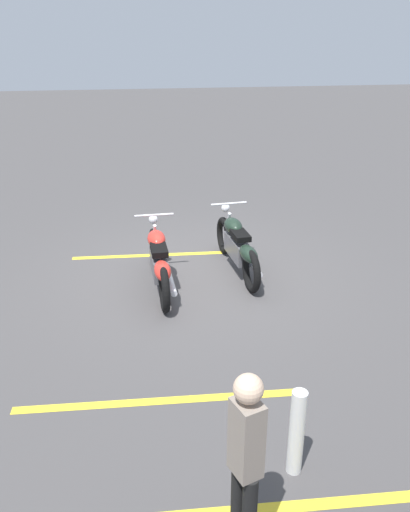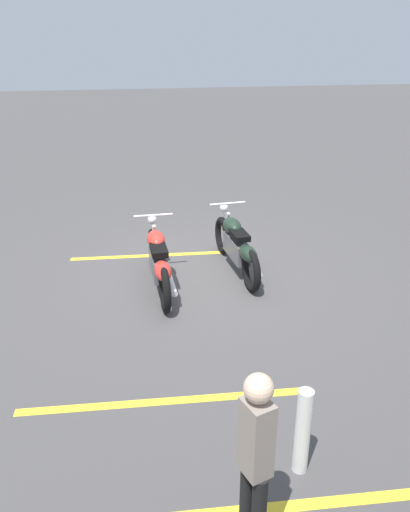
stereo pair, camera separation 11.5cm
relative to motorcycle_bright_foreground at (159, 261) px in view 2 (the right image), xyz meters
name	(u,v)px [view 2 (the right image)]	position (x,y,z in m)	size (l,w,h in m)	color
ground_plane	(197,273)	(-0.43, 0.66, -0.46)	(60.00, 60.00, 0.00)	#474444
motorcycle_bright_foreground	(159,261)	(0.00, 0.00, 0.00)	(2.23, 0.62, 1.04)	black
motorcycle_dark_foreground	(237,246)	(-0.39, 1.33, 0.00)	(2.23, 0.62, 1.04)	black
bystander_near_row	(255,458)	(4.56, 0.25, 0.44)	(0.27, 0.24, 1.62)	black
bollard_post	(303,432)	(3.89, 0.90, -0.02)	(0.14, 0.14, 0.88)	white
parking_stripe_near	(161,255)	(-1.30, 0.16, -0.46)	(3.20, 0.12, 0.01)	yellow
parking_stripe_mid	(166,401)	(2.72, -0.21, -0.46)	(3.20, 0.12, 0.01)	yellow
parking_stripe_far	(297,505)	(4.27, 0.74, -0.46)	(3.20, 0.12, 0.01)	yellow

